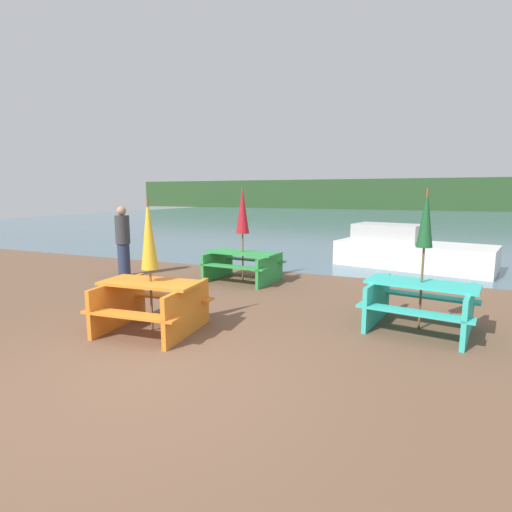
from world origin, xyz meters
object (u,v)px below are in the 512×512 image
at_px(umbrella_darkgreen, 426,220).
at_px(picnic_table_orange, 151,302).
at_px(umbrella_gold, 149,235).
at_px(umbrella_crimson, 243,211).
at_px(boat, 408,251).
at_px(picnic_table_green, 243,263).
at_px(person, 123,241).
at_px(picnic_table_teal, 420,302).

bearing_deg(umbrella_darkgreen, picnic_table_orange, -156.33).
xyz_separation_m(picnic_table_orange, umbrella_gold, (0.00, 0.00, 1.06)).
height_order(picnic_table_orange, umbrella_crimson, umbrella_crimson).
relative_size(picnic_table_orange, umbrella_gold, 0.78).
xyz_separation_m(picnic_table_orange, boat, (3.49, 7.46, 0.01)).
height_order(picnic_table_green, umbrella_crimson, umbrella_crimson).
xyz_separation_m(picnic_table_green, person, (-3.11, -0.69, 0.47)).
bearing_deg(boat, umbrella_crimson, -122.99).
distance_m(picnic_table_teal, umbrella_gold, 4.38).
relative_size(umbrella_crimson, boat, 0.51).
distance_m(picnic_table_orange, umbrella_crimson, 4.07).
height_order(umbrella_darkgreen, person, umbrella_darkgreen).
bearing_deg(picnic_table_teal, umbrella_gold, -156.33).
xyz_separation_m(picnic_table_orange, person, (-3.32, 3.17, 0.45)).
xyz_separation_m(umbrella_darkgreen, boat, (-0.41, 5.75, -1.27)).
distance_m(boat, person, 8.06).
xyz_separation_m(umbrella_darkgreen, person, (-7.21, 1.47, -0.83)).
height_order(picnic_table_orange, picnic_table_green, picnic_table_orange).
relative_size(umbrella_darkgreen, person, 1.22).
bearing_deg(person, picnic_table_teal, -11.50).
relative_size(umbrella_gold, umbrella_crimson, 0.91).
bearing_deg(picnic_table_orange, picnic_table_green, 93.09).
xyz_separation_m(picnic_table_teal, boat, (-0.41, 5.75, 0.01)).
height_order(picnic_table_orange, picnic_table_teal, picnic_table_orange).
height_order(picnic_table_teal, umbrella_crimson, umbrella_crimson).
bearing_deg(picnic_table_green, picnic_table_teal, -27.74).
relative_size(picnic_table_green, umbrella_crimson, 0.81).
height_order(picnic_table_teal, umbrella_darkgreen, umbrella_darkgreen).
bearing_deg(picnic_table_green, umbrella_darkgreen, -27.74).
bearing_deg(umbrella_gold, umbrella_darkgreen, 23.67).
bearing_deg(boat, person, -135.02).
xyz_separation_m(umbrella_crimson, person, (-3.11, -0.69, -0.81)).
bearing_deg(umbrella_crimson, person, -167.50).
bearing_deg(picnic_table_green, picnic_table_orange, -86.91).
relative_size(picnic_table_teal, umbrella_gold, 0.88).
xyz_separation_m(picnic_table_teal, umbrella_crimson, (-4.10, 2.16, 1.27)).
distance_m(picnic_table_teal, umbrella_darkgreen, 1.28).
relative_size(picnic_table_orange, umbrella_crimson, 0.71).
bearing_deg(umbrella_crimson, picnic_table_green, 180.00).
distance_m(umbrella_gold, boat, 8.30).
xyz_separation_m(picnic_table_green, boat, (3.69, 3.60, 0.03)).
xyz_separation_m(boat, person, (-6.81, -4.29, 0.44)).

